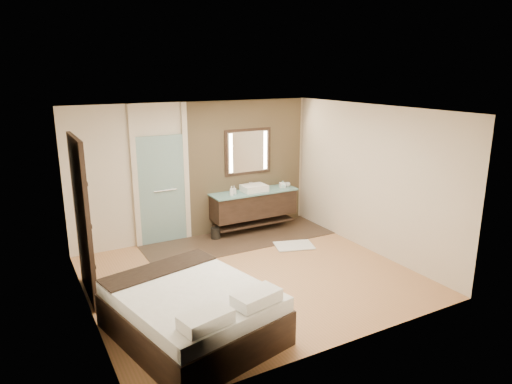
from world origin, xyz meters
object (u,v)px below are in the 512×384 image
vanity (254,204)px  waste_bin (216,233)px  bed (192,311)px  mirror_unit (248,152)px

vanity → waste_bin: vanity is taller
vanity → bed: bearing=-129.8°
vanity → mirror_unit: 1.10m
bed → waste_bin: bearing=48.3°
waste_bin → mirror_unit: bearing=18.7°
vanity → waste_bin: size_ratio=7.89×
vanity → mirror_unit: mirror_unit is taller
mirror_unit → waste_bin: bearing=-161.3°
vanity → bed: size_ratio=0.78×
vanity → bed: vanity is taller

